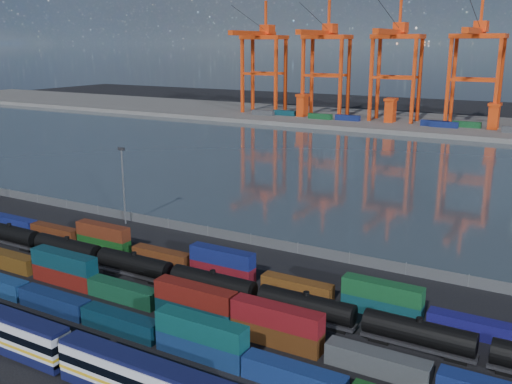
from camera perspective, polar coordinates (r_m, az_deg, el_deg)
The scene contains 12 objects.
ground at distance 89.01m, azimuth -9.78°, elevation -10.52°, with size 700.00×700.00×0.00m, color black.
harbor_water at distance 178.54m, azimuth 12.02°, elevation 2.17°, with size 700.00×700.00×0.00m, color #2F3C44.
far_quay at distance 278.94m, azimuth 18.76°, elevation 6.33°, with size 700.00×70.00×2.00m, color #514F4C.
container_row_south at distance 87.54m, azimuth -18.92°, elevation -10.31°, with size 139.97×2.50×5.33m.
container_row_mid at distance 81.66m, azimuth -6.73°, elevation -11.32°, with size 142.49×2.52×5.36m.
container_row_north at distance 94.81m, azimuth -3.37°, elevation -7.54°, with size 140.45×2.34×4.99m.
tanker_string at distance 91.89m, azimuth -8.39°, elevation -8.11°, with size 122.97×3.11×4.45m.
waterfront_fence at distance 109.91m, azimuth -0.52°, elevation -4.77°, with size 160.12×0.12×2.20m.
yard_light_mast at distance 123.38m, azimuth -13.14°, elevation 1.02°, with size 1.60×0.40×16.60m.
gantry_cranes at distance 271.66m, azimuth 17.50°, elevation 13.65°, with size 197.58×43.35×58.71m.
quay_containers at distance 266.89m, azimuth 15.85°, elevation 6.71°, with size 172.58×10.99×2.60m.
straddle_carriers at distance 268.87m, azimuth 17.93°, elevation 7.58°, with size 140.00×7.00×11.10m.
Camera 1 is at (52.21, -61.57, 37.49)m, focal length 40.00 mm.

